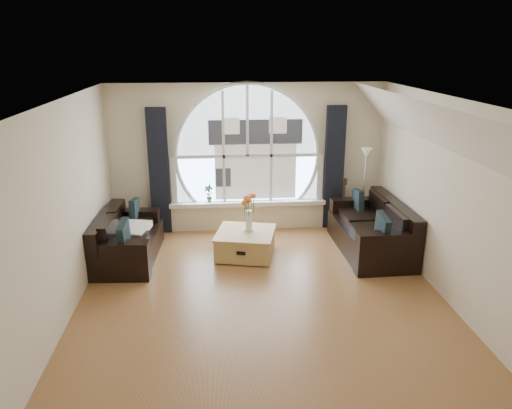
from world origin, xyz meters
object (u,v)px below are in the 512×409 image
Objects in this scene: sofa_right at (371,229)px; guitar at (342,205)px; sofa_left at (128,236)px; coffee_chest at (246,242)px; vase_flowers at (249,208)px; potted_plant at (209,193)px; floor_lamp at (364,192)px.

sofa_right is 0.98m from guitar.
sofa_left is 4.00m from sofa_right.
vase_flowers reaches higher than coffee_chest.
coffee_chest is at bearing -64.14° from potted_plant.
sofa_left is 2.47× the size of vase_flowers.
floor_lamp is at bearing 32.68° from coffee_chest.
vase_flowers is at bearing 53.74° from coffee_chest.
floor_lamp is 0.46m from guitar.
guitar reaches higher than sofa_right.
floor_lamp reaches higher than potted_plant.
sofa_left is 1.08× the size of floor_lamp.
sofa_right is at bearing -24.92° from potted_plant.
guitar is (1.84, 0.91, 0.30)m from coffee_chest.
potted_plant is (-0.65, 1.17, -0.09)m from vase_flowers.
vase_flowers reaches higher than sofa_right.
sofa_left is at bearing -151.27° from guitar.
vase_flowers reaches higher than potted_plant.
sofa_right is at bearing -2.16° from vase_flowers.
floor_lamp reaches higher than sofa_left.
guitar is (-0.35, 0.11, -0.27)m from floor_lamp.
potted_plant is (1.31, 1.21, 0.32)m from sofa_left.
guitar reaches higher than sofa_left.
vase_flowers is at bearing -139.08° from guitar.
sofa_right is 2.11m from coffee_chest.
sofa_right is 2.78× the size of vase_flowers.
vase_flowers is 2.26m from floor_lamp.
sofa_right is 5.87× the size of potted_plant.
floor_lamp is at bearing 19.27° from vase_flowers.
guitar reaches higher than potted_plant.
sofa_left is 1.87× the size of coffee_chest.
sofa_right is at bearing 12.00° from coffee_chest.
vase_flowers is at bearing -60.90° from potted_plant.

